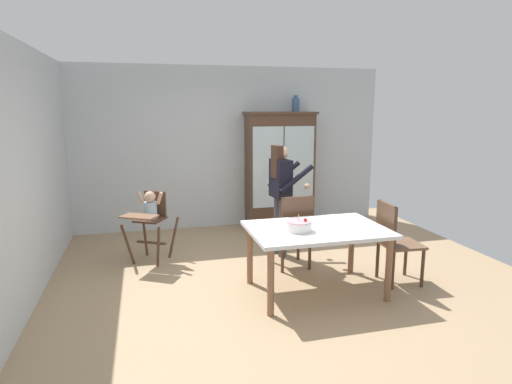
# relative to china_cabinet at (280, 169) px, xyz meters

# --- Properties ---
(ground_plane) EXTENTS (6.24, 6.24, 0.00)m
(ground_plane) POSITION_rel_china_cabinet_xyz_m (-0.80, -2.37, -0.98)
(ground_plane) COLOR tan
(wall_back) EXTENTS (5.32, 0.06, 2.70)m
(wall_back) POSITION_rel_china_cabinet_xyz_m (-0.80, 0.26, 0.37)
(wall_back) COLOR silver
(wall_back) RESTS_ON ground_plane
(wall_left) EXTENTS (0.06, 5.32, 2.70)m
(wall_left) POSITION_rel_china_cabinet_xyz_m (-3.43, -2.37, 0.37)
(wall_left) COLOR silver
(wall_left) RESTS_ON ground_plane
(china_cabinet) EXTENTS (1.19, 0.48, 1.96)m
(china_cabinet) POSITION_rel_china_cabinet_xyz_m (0.00, 0.00, 0.00)
(china_cabinet) COLOR #4C3323
(china_cabinet) RESTS_ON ground_plane
(ceramic_vase) EXTENTS (0.13, 0.13, 0.27)m
(ceramic_vase) POSITION_rel_china_cabinet_xyz_m (0.27, 0.00, 1.09)
(ceramic_vase) COLOR #3D567F
(ceramic_vase) RESTS_ON china_cabinet
(high_chair_with_toddler) EXTENTS (0.78, 0.84, 0.95)m
(high_chair_with_toddler) POSITION_rel_china_cabinet_xyz_m (-2.19, -1.28, -0.33)
(high_chair_with_toddler) COLOR #4C3323
(high_chair_with_toddler) RESTS_ON ground_plane
(adult_person) EXTENTS (0.54, 0.52, 1.53)m
(adult_person) POSITION_rel_china_cabinet_xyz_m (-0.45, -1.47, -0.01)
(adult_person) COLOR #47474C
(adult_person) RESTS_ON ground_plane
(dining_table) EXTENTS (1.48, 1.03, 0.74)m
(dining_table) POSITION_rel_china_cabinet_xyz_m (-0.45, -2.76, -0.33)
(dining_table) COLOR silver
(dining_table) RESTS_ON ground_plane
(birthday_cake) EXTENTS (0.28, 0.28, 0.19)m
(birthday_cake) POSITION_rel_china_cabinet_xyz_m (-0.68, -2.82, -0.19)
(birthday_cake) COLOR white
(birthday_cake) RESTS_ON dining_table
(dining_chair_far_side) EXTENTS (0.46, 0.46, 0.96)m
(dining_chair_far_side) POSITION_rel_china_cabinet_xyz_m (-0.45, -2.03, -0.43)
(dining_chair_far_side) COLOR #4C3323
(dining_chair_far_side) RESTS_ON ground_plane
(dining_chair_right_end) EXTENTS (0.46, 0.46, 0.96)m
(dining_chair_right_end) POSITION_rel_china_cabinet_xyz_m (0.51, -2.75, -0.43)
(dining_chair_right_end) COLOR #4C3323
(dining_chair_right_end) RESTS_ON ground_plane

